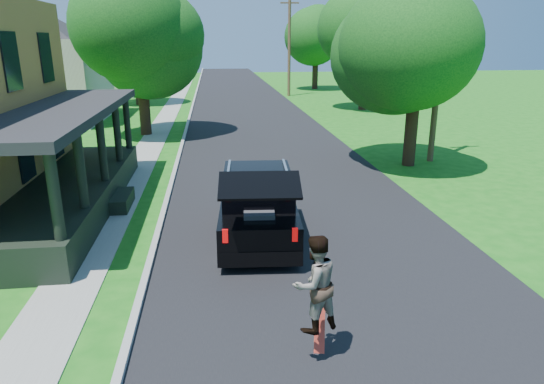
{
  "coord_description": "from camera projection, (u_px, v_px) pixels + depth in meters",
  "views": [
    {
      "loc": [
        -2.46,
        -8.64,
        4.99
      ],
      "look_at": [
        -1.05,
        3.0,
        1.28
      ],
      "focal_mm": 32.0,
      "sensor_mm": 36.0,
      "label": 1
    }
  ],
  "objects": [
    {
      "name": "ground",
      "position": [
        340.0,
        293.0,
        9.97
      ],
      "size": [
        140.0,
        140.0,
        0.0
      ],
      "primitive_type": "plane",
      "color": "#156013",
      "rests_on": "ground"
    },
    {
      "name": "street",
      "position": [
        255.0,
        127.0,
        28.9
      ],
      "size": [
        8.0,
        120.0,
        0.02
      ],
      "primitive_type": "cube",
      "color": "black",
      "rests_on": "ground"
    },
    {
      "name": "curb",
      "position": [
        187.0,
        128.0,
        28.44
      ],
      "size": [
        0.15,
        120.0,
        0.12
      ],
      "primitive_type": "cube",
      "color": "#999994",
      "rests_on": "ground"
    },
    {
      "name": "sidewalk",
      "position": [
        160.0,
        129.0,
        28.26
      ],
      "size": [
        1.3,
        120.0,
        0.03
      ],
      "primitive_type": "cube",
      "color": "gray",
      "rests_on": "ground"
    },
    {
      "name": "neighbor_house_mid",
      "position": [
        31.0,
        53.0,
        29.88
      ],
      "size": [
        12.78,
        12.78,
        8.3
      ],
      "color": "beige",
      "rests_on": "ground"
    },
    {
      "name": "neighbor_house_far",
      "position": [
        92.0,
        48.0,
        45.03
      ],
      "size": [
        12.78,
        12.78,
        8.3
      ],
      "color": "beige",
      "rests_on": "ground"
    },
    {
      "name": "black_suv",
      "position": [
        258.0,
        206.0,
        12.54
      ],
      "size": [
        2.18,
        4.99,
        2.27
      ],
      "rotation": [
        0.0,
        0.0,
        -0.07
      ],
      "color": "black",
      "rests_on": "ground"
    },
    {
      "name": "skateboarder",
      "position": [
        315.0,
        284.0,
        7.46
      ],
      "size": [
        0.95,
        0.86,
        1.59
      ],
      "rotation": [
        0.0,
        0.0,
        3.56
      ],
      "color": "black",
      "rests_on": "ground"
    },
    {
      "name": "skateboard",
      "position": [
        320.0,
        331.0,
        7.9
      ],
      "size": [
        0.27,
        0.5,
        0.66
      ],
      "rotation": [
        0.0,
        0.0,
        0.29
      ],
      "color": "#A31D0D",
      "rests_on": "ground"
    },
    {
      "name": "tree_left_mid",
      "position": [
        137.0,
        30.0,
        24.94
      ],
      "size": [
        7.27,
        7.05,
        8.73
      ],
      "rotation": [
        0.0,
        0.0,
        0.23
      ],
      "color": "black",
      "rests_on": "ground"
    },
    {
      "name": "tree_left_far",
      "position": [
        134.0,
        36.0,
        37.16
      ],
      "size": [
        6.37,
        6.1,
        8.13
      ],
      "rotation": [
        0.0,
        0.0,
        0.2
      ],
      "color": "black",
      "rests_on": "ground"
    },
    {
      "name": "tree_right_near",
      "position": [
        418.0,
        42.0,
        18.68
      ],
      "size": [
        5.46,
        5.48,
        7.58
      ],
      "rotation": [
        0.0,
        0.0,
        -0.14
      ],
      "color": "black",
      "rests_on": "ground"
    },
    {
      "name": "tree_right_mid",
      "position": [
        366.0,
        26.0,
        34.31
      ],
      "size": [
        6.86,
        7.09,
        8.9
      ],
      "rotation": [
        0.0,
        0.0,
        -0.34
      ],
      "color": "black",
      "rests_on": "ground"
    },
    {
      "name": "tree_right_far",
      "position": [
        316.0,
        29.0,
        49.25
      ],
      "size": [
        6.21,
        5.94,
        9.06
      ],
      "rotation": [
        0.0,
        0.0,
        0.11
      ],
      "color": "black",
      "rests_on": "ground"
    },
    {
      "name": "utility_pole_near",
      "position": [
        442.0,
        36.0,
        19.28
      ],
      "size": [
        1.57,
        0.31,
        9.93
      ],
      "rotation": [
        0.0,
        0.0,
        0.12
      ],
      "color": "#4F3A25",
      "rests_on": "ground"
    },
    {
      "name": "utility_pole_far",
      "position": [
        289.0,
        45.0,
        43.34
      ],
      "size": [
        1.66,
        0.28,
        8.64
      ],
      "rotation": [
        0.0,
        0.0,
        -0.05
      ],
      "color": "#4F3A25",
      "rests_on": "ground"
    }
  ]
}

